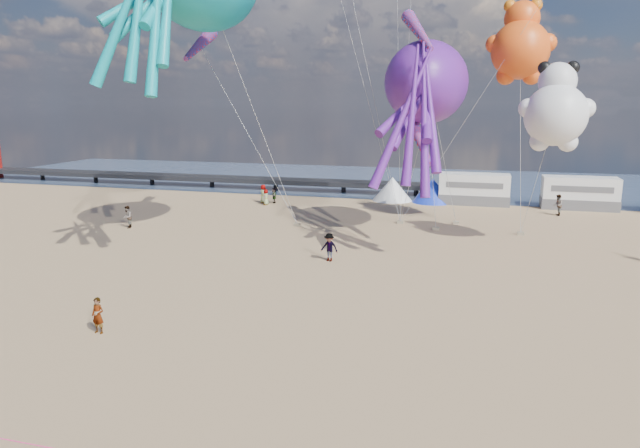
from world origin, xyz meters
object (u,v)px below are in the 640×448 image
at_px(tent_blue, 432,190).
at_px(beachgoer_6, 263,194).
at_px(standing_person, 98,316).
at_px(beachgoer_2, 329,247).
at_px(sandbag_c, 520,233).
at_px(beachgoer_0, 266,197).
at_px(beachgoer_4, 274,195).
at_px(sandbag_d, 456,223).
at_px(windsock_left, 199,45).
at_px(sandbag_e, 400,222).
at_px(tent_white, 392,189).
at_px(kite_octopus_purple, 426,83).
at_px(motorhome_0, 474,189).
at_px(beachgoer_7, 558,205).
at_px(motorhome_1, 579,193).
at_px(sandbag_a, 297,224).
at_px(windsock_mid, 419,32).
at_px(beachgoer_1, 127,217).
at_px(kite_teddy_orange, 520,50).
at_px(kite_panda, 556,115).
at_px(windsock_right, 420,142).
at_px(sandbag_b, 436,228).

height_order(tent_blue, beachgoer_6, tent_blue).
relative_size(standing_person, beachgoer_6, 0.87).
bearing_deg(beachgoer_2, sandbag_c, 51.29).
xyz_separation_m(beachgoer_0, beachgoer_4, (0.34, 1.38, -0.03)).
bearing_deg(sandbag_d, windsock_left, -163.81).
height_order(sandbag_c, sandbag_e, same).
height_order(tent_white, beachgoer_4, tent_white).
height_order(sandbag_c, kite_octopus_purple, kite_octopus_purple).
bearing_deg(beachgoer_2, kite_octopus_purple, 70.25).
height_order(tent_white, tent_blue, same).
relative_size(motorhome_0, windsock_left, 0.89).
xyz_separation_m(beachgoer_2, beachgoer_7, (15.63, 19.61, 0.05)).
bearing_deg(tent_blue, sandbag_c, -59.30).
xyz_separation_m(motorhome_1, beachgoer_4, (-28.58, -4.50, -0.76)).
relative_size(sandbag_a, sandbag_d, 1.00).
distance_m(motorhome_0, windsock_mid, 21.36).
xyz_separation_m(beachgoer_0, beachgoer_1, (-6.84, -12.72, 0.12)).
xyz_separation_m(standing_person, kite_teddy_orange, (17.87, 25.74, 12.68)).
bearing_deg(beachgoer_7, motorhome_1, 153.24).
height_order(beachgoer_1, beachgoer_7, beachgoer_7).
bearing_deg(tent_white, windsock_left, -129.27).
height_order(motorhome_0, beachgoer_1, motorhome_0).
bearing_deg(beachgoer_6, kite_panda, -165.49).
height_order(sandbag_a, windsock_mid, windsock_mid).
bearing_deg(windsock_right, beachgoer_6, 120.50).
bearing_deg(tent_white, beachgoer_1, -134.48).
bearing_deg(beachgoer_1, windsock_mid, 67.94).
bearing_deg(windsock_mid, motorhome_0, 54.41).
relative_size(beachgoer_1, beachgoer_6, 0.97).
bearing_deg(standing_person, sandbag_b, 66.99).
bearing_deg(beachgoer_7, kite_octopus_purple, -41.86).
bearing_deg(sandbag_c, sandbag_d, 150.17).
height_order(beachgoer_7, sandbag_d, beachgoer_7).
height_order(tent_white, beachgoer_0, tent_white).
relative_size(motorhome_1, sandbag_b, 13.20).
relative_size(standing_person, kite_teddy_orange, 0.22).
bearing_deg(sandbag_e, tent_blue, 81.37).
xyz_separation_m(beachgoer_0, sandbag_b, (16.75, -6.83, -0.66)).
xyz_separation_m(motorhome_0, sandbag_a, (-13.59, -14.18, -1.39)).
relative_size(tent_white, kite_octopus_purple, 0.32).
xyz_separation_m(sandbag_e, windsock_right, (2.05, -6.63, 7.02)).
distance_m(tent_white, beachgoer_0, 12.85).
xyz_separation_m(kite_panda, windsock_right, (-8.52, -0.75, -1.82)).
xyz_separation_m(sandbag_d, windsock_mid, (-2.86, -6.48, 14.31)).
xyz_separation_m(tent_white, kite_teddy_orange, (10.73, -11.64, 12.28)).
height_order(sandbag_b, kite_octopus_purple, kite_octopus_purple).
xyz_separation_m(beachgoer_4, kite_teddy_orange, (21.82, -7.13, 12.74)).
distance_m(tent_blue, kite_teddy_orange, 18.21).
height_order(beachgoer_7, sandbag_b, beachgoer_7).
height_order(beachgoer_7, windsock_left, windsock_left).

